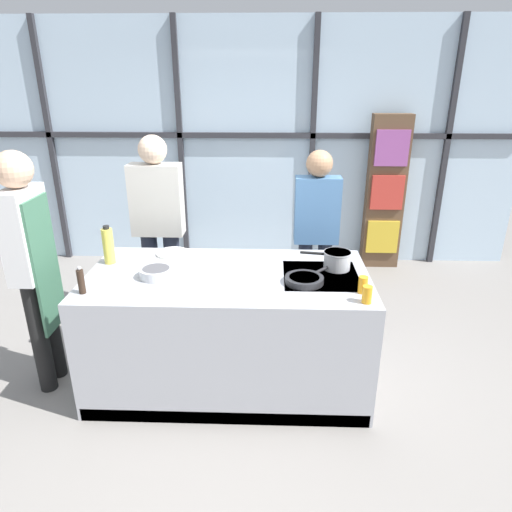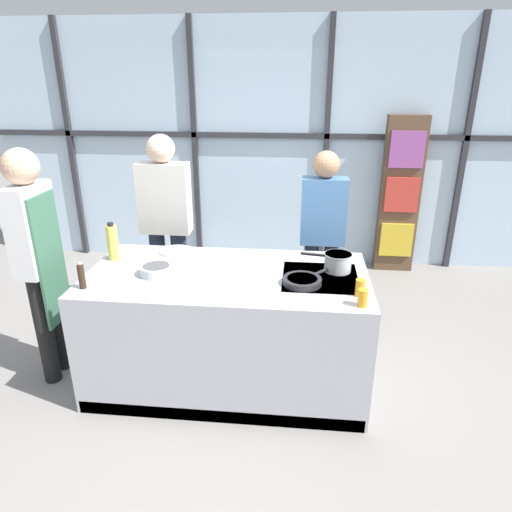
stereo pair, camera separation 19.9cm
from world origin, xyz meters
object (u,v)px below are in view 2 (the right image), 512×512
object	(u,v)px
frying_pan	(303,280)
pepper_grinder	(82,276)
chef	(37,252)
juice_glass_far	(360,288)
spectator_center_left	(323,230)
white_plate	(176,251)
mixing_bowl	(156,270)
saucepan	(337,262)
juice_glass_near	(363,298)
spectator_far_left	(166,219)
oil_bottle	(113,242)

from	to	relation	value
frying_pan	pepper_grinder	size ratio (longest dim) A/B	2.08
chef	juice_glass_far	world-z (taller)	chef
spectator_center_left	white_plate	distance (m)	1.29
frying_pan	mixing_bowl	xyz separation A→B (m)	(-1.02, 0.05, 0.01)
mixing_bowl	juice_glass_far	distance (m)	1.40
mixing_bowl	spectator_center_left	bearing A→B (deg)	39.52
frying_pan	mixing_bowl	distance (m)	1.02
saucepan	juice_glass_near	world-z (taller)	saucepan
spectator_far_left	spectator_center_left	distance (m)	1.40
frying_pan	oil_bottle	world-z (taller)	oil_bottle
white_plate	mixing_bowl	size ratio (longest dim) A/B	1.10
oil_bottle	pepper_grinder	bearing A→B (deg)	-91.13
spectator_center_left	juice_glass_near	world-z (taller)	spectator_center_left
spectator_center_left	frying_pan	bearing A→B (deg)	80.88
spectator_far_left	juice_glass_far	xyz separation A→B (m)	(1.59, -1.18, -0.04)
saucepan	juice_glass_far	xyz separation A→B (m)	(0.12, -0.39, -0.01)
chef	frying_pan	distance (m)	1.88
spectator_far_left	juice_glass_far	bearing A→B (deg)	143.59
spectator_far_left	oil_bottle	distance (m)	0.76
spectator_center_left	juice_glass_near	bearing A→B (deg)	98.39
saucepan	chef	bearing A→B (deg)	-174.66
white_plate	juice_glass_near	distance (m)	1.57
spectator_center_left	white_plate	bearing A→B (deg)	24.76
pepper_grinder	juice_glass_far	size ratio (longest dim) A/B	1.69
chef	pepper_grinder	xyz separation A→B (m)	(0.44, -0.26, -0.05)
spectator_center_left	saucepan	size ratio (longest dim) A/B	4.43
white_plate	pepper_grinder	world-z (taller)	pepper_grinder
white_plate	juice_glass_near	xyz separation A→B (m)	(1.36, -0.78, 0.05)
white_plate	mixing_bowl	xyz separation A→B (m)	(-0.02, -0.44, 0.03)
spectator_far_left	spectator_center_left	xyz separation A→B (m)	(1.40, 0.00, -0.05)
frying_pan	juice_glass_near	world-z (taller)	juice_glass_near
saucepan	juice_glass_far	distance (m)	0.40
spectator_far_left	white_plate	distance (m)	0.59
spectator_center_left	oil_bottle	world-z (taller)	spectator_center_left
spectator_far_left	juice_glass_near	bearing A→B (deg)	140.46
pepper_grinder	juice_glass_near	distance (m)	1.80
chef	juice_glass_far	bearing A→B (deg)	85.20
frying_pan	spectator_center_left	bearing A→B (deg)	80.88
oil_bottle	spectator_center_left	bearing A→B (deg)	24.85
mixing_bowl	pepper_grinder	size ratio (longest dim) A/B	1.22
spectator_far_left	white_plate	bearing A→B (deg)	113.05
oil_bottle	juice_glass_near	bearing A→B (deg)	-17.90
frying_pan	juice_glass_far	distance (m)	0.39
white_plate	juice_glass_far	xyz separation A→B (m)	(1.36, -0.64, 0.05)
mixing_bowl	oil_bottle	world-z (taller)	oil_bottle
spectator_far_left	juice_glass_far	world-z (taller)	spectator_far_left
juice_glass_far	chef	bearing A→B (deg)	175.20
spectator_far_left	frying_pan	distance (m)	1.61
frying_pan	oil_bottle	bearing A→B (deg)	168.29
chef	white_plate	distance (m)	0.99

